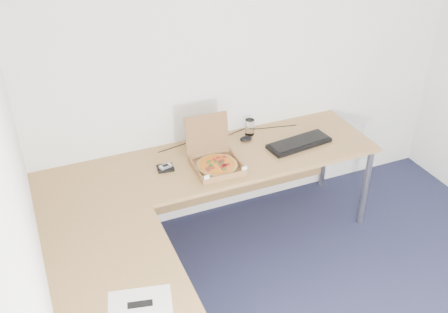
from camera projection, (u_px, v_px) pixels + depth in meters
name	position (u px, v px, depth m)	size (l,w,h in m)	color
room_shell	(408.00, 190.00, 2.60)	(3.50, 3.50, 2.50)	white
desk	(189.00, 207.00, 3.38)	(2.50, 2.20, 0.73)	#AF8047
pizza_box	(216.00, 162.00, 3.71)	(0.32, 0.38, 0.33)	olive
drinking_glass	(250.00, 127.00, 4.09)	(0.07, 0.07, 0.13)	silver
keyboard	(299.00, 143.00, 3.98)	(0.50, 0.18, 0.03)	black
mouse	(246.00, 139.00, 4.03)	(0.10, 0.07, 0.04)	black
wallet	(165.00, 168.00, 3.70)	(0.11, 0.09, 0.02)	black
phone	(166.00, 166.00, 3.68)	(0.09, 0.04, 0.02)	#B2B5BA
paper_sheet	(140.00, 304.00, 2.65)	(0.32, 0.23, 0.00)	white
cable_bundle	(226.00, 136.00, 4.10)	(0.56, 0.04, 0.01)	black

